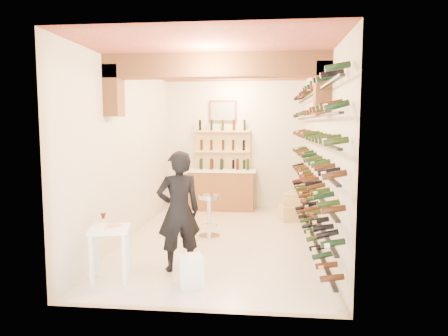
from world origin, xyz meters
name	(u,v)px	position (x,y,z in m)	size (l,w,h in m)	color
ground	(222,239)	(0.00, 0.00, 0.00)	(6.00, 6.00, 0.00)	beige
room_shell	(221,117)	(0.00, -0.26, 2.25)	(3.52, 6.02, 3.21)	beige
wine_rack	(308,157)	(1.53, 0.00, 1.55)	(0.32, 5.70, 2.56)	black
back_counter	(222,189)	(-0.30, 2.65, 0.53)	(1.70, 0.62, 1.29)	brown
back_shelving	(223,162)	(-0.30, 2.89, 1.17)	(1.40, 0.31, 2.73)	tan
tasting_table	(110,237)	(-1.29, -2.20, 0.61)	(0.61, 0.61, 0.91)	white
white_stool	(191,270)	(-0.19, -2.20, 0.20)	(0.31, 0.31, 0.39)	white
person	(179,211)	(-0.46, -1.66, 0.87)	(0.64, 0.42, 1.75)	black
chrome_barstool	(209,213)	(-0.27, 0.13, 0.47)	(0.42, 0.42, 0.80)	silver
crate_lower	(293,213)	(1.40, 1.64, 0.17)	(0.56, 0.40, 0.34)	tan
crate_upper	(293,200)	(1.40, 1.64, 0.47)	(0.46, 0.31, 0.27)	tan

